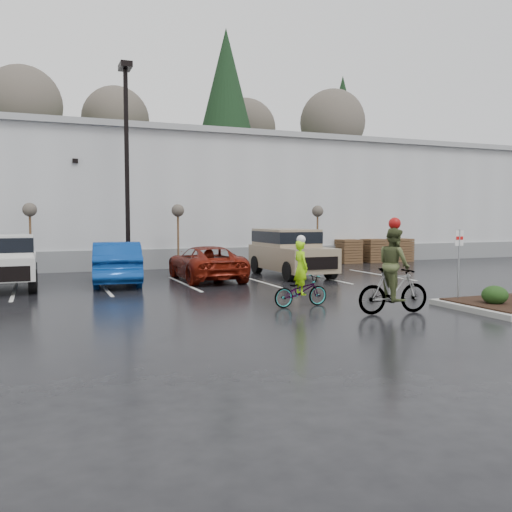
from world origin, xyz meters
name	(u,v)px	position (x,y,z in m)	size (l,w,h in m)	color
ground	(350,313)	(0.00, 0.00, 0.00)	(120.00, 120.00, 0.00)	black
warehouse	(167,201)	(0.00, 21.99, 3.65)	(60.50, 15.50, 7.20)	#B7B9BC
wooded_ridge	(118,214)	(0.00, 45.00, 3.00)	(80.00, 25.00, 6.00)	#1F3A18
lamppost	(127,146)	(-4.00, 12.00, 5.69)	(0.50, 1.00, 9.22)	black
sapling_west	(30,214)	(-8.00, 13.00, 2.73)	(0.60, 0.60, 3.20)	#4E321F
sapling_mid	(178,214)	(-1.50, 13.00, 2.73)	(0.60, 0.60, 3.20)	#4E321F
sapling_east	(318,214)	(6.00, 13.00, 2.73)	(0.60, 0.60, 3.20)	#4E321F
pallet_stack_a	(348,251)	(8.50, 14.00, 0.68)	(1.20, 1.20, 1.35)	#4E321F
pallet_stack_b	(374,251)	(10.20, 14.00, 0.68)	(1.20, 1.20, 1.35)	#4E321F
pallet_stack_c	(400,250)	(12.00, 14.00, 0.68)	(1.20, 1.20, 1.35)	#4E321F
shrub_a	(495,295)	(4.00, -1.00, 0.41)	(0.70, 0.70, 0.52)	black
fire_lane_sign	(459,257)	(3.80, 0.20, 1.41)	(0.30, 0.05, 2.20)	gray
pickup_white	(6,261)	(-8.79, 9.16, 0.98)	(2.10, 5.20, 1.96)	silver
car_blue	(117,263)	(-4.89, 9.01, 0.82)	(1.73, 4.95, 1.63)	navy
car_red	(206,263)	(-1.33, 8.98, 0.70)	(2.32, 5.04, 1.40)	maroon
suv_tan	(291,252)	(2.61, 9.10, 1.03)	(2.20, 5.10, 2.06)	gray
cyclist_hivis	(301,284)	(-0.73, 1.50, 0.65)	(1.72, 0.69, 2.05)	#3F3F44
cyclist_olive	(394,279)	(1.04, -0.44, 0.92)	(2.01, 0.98, 2.55)	#3F3F44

